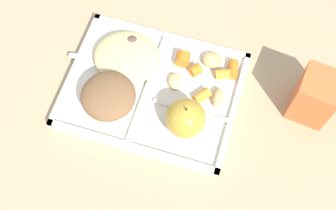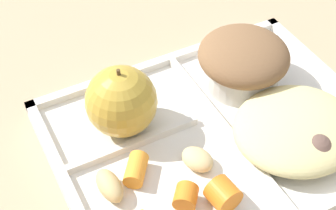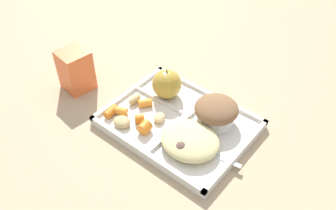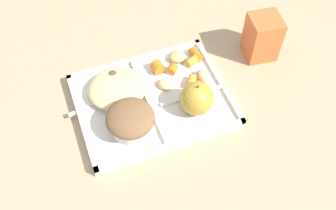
{
  "view_description": "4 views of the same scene",
  "coord_description": "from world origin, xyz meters",
  "px_view_note": "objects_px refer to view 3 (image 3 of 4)",
  "views": [
    {
      "loc": [
        -0.14,
        0.35,
        0.76
      ],
      "look_at": [
        -0.04,
        0.03,
        0.03
      ],
      "focal_mm": 47.16,
      "sensor_mm": 36.0,
      "label": 1
    },
    {
      "loc": [
        -0.19,
        -0.27,
        0.4
      ],
      "look_at": [
        -0.04,
        0.02,
        0.05
      ],
      "focal_mm": 53.18,
      "sensor_mm": 36.0,
      "label": 2
    },
    {
      "loc": [
        0.35,
        -0.46,
        0.6
      ],
      "look_at": [
        -0.03,
        -0.0,
        0.05
      ],
      "focal_mm": 38.66,
      "sensor_mm": 36.0,
      "label": 3
    },
    {
      "loc": [
        0.14,
        0.48,
        0.7
      ],
      "look_at": [
        -0.02,
        0.03,
        0.03
      ],
      "focal_mm": 41.98,
      "sensor_mm": 36.0,
      "label": 4
    }
  ],
  "objects_px": {
    "milk_carton": "(76,70)",
    "green_apple": "(167,84)",
    "plastic_fork": "(204,151)",
    "bran_muffin": "(216,112)",
    "lunch_tray": "(178,123)"
  },
  "relations": [
    {
      "from": "bran_muffin",
      "to": "plastic_fork",
      "type": "bearing_deg",
      "value": -70.13
    },
    {
      "from": "milk_carton",
      "to": "plastic_fork",
      "type": "bearing_deg",
      "value": 9.65
    },
    {
      "from": "green_apple",
      "to": "plastic_fork",
      "type": "distance_m",
      "value": 0.2
    },
    {
      "from": "bran_muffin",
      "to": "plastic_fork",
      "type": "xyz_separation_m",
      "value": [
        0.03,
        -0.09,
        -0.03
      ]
    },
    {
      "from": "bran_muffin",
      "to": "milk_carton",
      "type": "distance_m",
      "value": 0.37
    },
    {
      "from": "lunch_tray",
      "to": "bran_muffin",
      "type": "distance_m",
      "value": 0.09
    },
    {
      "from": "lunch_tray",
      "to": "bran_muffin",
      "type": "xyz_separation_m",
      "value": [
        0.06,
        0.05,
        0.04
      ]
    },
    {
      "from": "green_apple",
      "to": "milk_carton",
      "type": "bearing_deg",
      "value": -153.05
    },
    {
      "from": "milk_carton",
      "to": "green_apple",
      "type": "bearing_deg",
      "value": 34.09
    },
    {
      "from": "lunch_tray",
      "to": "bran_muffin",
      "type": "relative_size",
      "value": 3.26
    },
    {
      "from": "plastic_fork",
      "to": "bran_muffin",
      "type": "bearing_deg",
      "value": 109.87
    },
    {
      "from": "green_apple",
      "to": "bran_muffin",
      "type": "height_order",
      "value": "green_apple"
    },
    {
      "from": "milk_carton",
      "to": "lunch_tray",
      "type": "bearing_deg",
      "value": 17.52
    },
    {
      "from": "bran_muffin",
      "to": "green_apple",
      "type": "bearing_deg",
      "value": -180.0
    },
    {
      "from": "green_apple",
      "to": "bran_muffin",
      "type": "relative_size",
      "value": 0.78
    }
  ]
}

